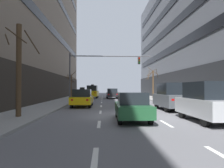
# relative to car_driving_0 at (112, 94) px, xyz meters

# --- Properties ---
(ground_plane) EXTENTS (120.00, 120.00, 0.00)m
(ground_plane) POSITION_rel_car_driving_0_xyz_m (-0.00, -21.22, -0.83)
(ground_plane) COLOR slate
(sidewalk_left) EXTENTS (3.40, 80.00, 0.14)m
(sidewalk_left) POSITION_rel_car_driving_0_xyz_m (-6.76, -21.22, -0.76)
(sidewalk_left) COLOR gray
(sidewalk_left) RESTS_ON ground
(lane_stripe_l1_s2) EXTENTS (0.16, 2.00, 0.01)m
(lane_stripe_l1_s2) POSITION_rel_car_driving_0_xyz_m (-1.69, -29.22, -0.83)
(lane_stripe_l1_s2) COLOR silver
(lane_stripe_l1_s2) RESTS_ON ground
(lane_stripe_l1_s3) EXTENTS (0.16, 2.00, 0.01)m
(lane_stripe_l1_s3) POSITION_rel_car_driving_0_xyz_m (-1.69, -24.22, -0.83)
(lane_stripe_l1_s3) COLOR silver
(lane_stripe_l1_s3) RESTS_ON ground
(lane_stripe_l1_s4) EXTENTS (0.16, 2.00, 0.01)m
(lane_stripe_l1_s4) POSITION_rel_car_driving_0_xyz_m (-1.69, -19.22, -0.83)
(lane_stripe_l1_s4) COLOR silver
(lane_stripe_l1_s4) RESTS_ON ground
(lane_stripe_l1_s5) EXTENTS (0.16, 2.00, 0.01)m
(lane_stripe_l1_s5) POSITION_rel_car_driving_0_xyz_m (-1.69, -14.22, -0.83)
(lane_stripe_l1_s5) COLOR silver
(lane_stripe_l1_s5) RESTS_ON ground
(lane_stripe_l1_s6) EXTENTS (0.16, 2.00, 0.01)m
(lane_stripe_l1_s6) POSITION_rel_car_driving_0_xyz_m (-1.69, -9.22, -0.83)
(lane_stripe_l1_s6) COLOR silver
(lane_stripe_l1_s6) RESTS_ON ground
(lane_stripe_l1_s7) EXTENTS (0.16, 2.00, 0.01)m
(lane_stripe_l1_s7) POSITION_rel_car_driving_0_xyz_m (-1.69, -4.22, -0.83)
(lane_stripe_l1_s7) COLOR silver
(lane_stripe_l1_s7) RESTS_ON ground
(lane_stripe_l1_s8) EXTENTS (0.16, 2.00, 0.01)m
(lane_stripe_l1_s8) POSITION_rel_car_driving_0_xyz_m (-1.69, 0.78, -0.83)
(lane_stripe_l1_s8) COLOR silver
(lane_stripe_l1_s8) RESTS_ON ground
(lane_stripe_l1_s9) EXTENTS (0.16, 2.00, 0.01)m
(lane_stripe_l1_s9) POSITION_rel_car_driving_0_xyz_m (-1.69, 5.78, -0.83)
(lane_stripe_l1_s9) COLOR silver
(lane_stripe_l1_s9) RESTS_ON ground
(lane_stripe_l1_s10) EXTENTS (0.16, 2.00, 0.01)m
(lane_stripe_l1_s10) POSITION_rel_car_driving_0_xyz_m (-1.69, 10.78, -0.83)
(lane_stripe_l1_s10) COLOR silver
(lane_stripe_l1_s10) RESTS_ON ground
(lane_stripe_l2_s3) EXTENTS (0.16, 2.00, 0.01)m
(lane_stripe_l2_s3) POSITION_rel_car_driving_0_xyz_m (1.69, -24.22, -0.83)
(lane_stripe_l2_s3) COLOR silver
(lane_stripe_l2_s3) RESTS_ON ground
(lane_stripe_l2_s4) EXTENTS (0.16, 2.00, 0.01)m
(lane_stripe_l2_s4) POSITION_rel_car_driving_0_xyz_m (1.69, -19.22, -0.83)
(lane_stripe_l2_s4) COLOR silver
(lane_stripe_l2_s4) RESTS_ON ground
(lane_stripe_l2_s5) EXTENTS (0.16, 2.00, 0.01)m
(lane_stripe_l2_s5) POSITION_rel_car_driving_0_xyz_m (1.69, -14.22, -0.83)
(lane_stripe_l2_s5) COLOR silver
(lane_stripe_l2_s5) RESTS_ON ground
(lane_stripe_l2_s6) EXTENTS (0.16, 2.00, 0.01)m
(lane_stripe_l2_s6) POSITION_rel_car_driving_0_xyz_m (1.69, -9.22, -0.83)
(lane_stripe_l2_s6) COLOR silver
(lane_stripe_l2_s6) RESTS_ON ground
(lane_stripe_l2_s7) EXTENTS (0.16, 2.00, 0.01)m
(lane_stripe_l2_s7) POSITION_rel_car_driving_0_xyz_m (1.69, -4.22, -0.83)
(lane_stripe_l2_s7) COLOR silver
(lane_stripe_l2_s7) RESTS_ON ground
(lane_stripe_l2_s8) EXTENTS (0.16, 2.00, 0.01)m
(lane_stripe_l2_s8) POSITION_rel_car_driving_0_xyz_m (1.69, 0.78, -0.83)
(lane_stripe_l2_s8) COLOR silver
(lane_stripe_l2_s8) RESTS_ON ground
(lane_stripe_l2_s9) EXTENTS (0.16, 2.00, 0.01)m
(lane_stripe_l2_s9) POSITION_rel_car_driving_0_xyz_m (1.69, 5.78, -0.83)
(lane_stripe_l2_s9) COLOR silver
(lane_stripe_l2_s9) RESTS_ON ground
(lane_stripe_l2_s10) EXTENTS (0.16, 2.00, 0.01)m
(lane_stripe_l2_s10) POSITION_rel_car_driving_0_xyz_m (1.69, 10.78, -0.83)
(lane_stripe_l2_s10) COLOR silver
(lane_stripe_l2_s10) RESTS_ON ground
(car_driving_0) EXTENTS (1.96, 4.54, 1.69)m
(car_driving_0) POSITION_rel_car_driving_0_xyz_m (0.00, 0.00, 0.00)
(car_driving_0) COLOR black
(car_driving_0) RESTS_ON ground
(taxi_driving_1) EXTENTS (2.12, 4.65, 2.40)m
(taxi_driving_1) POSITION_rel_car_driving_0_xyz_m (-3.40, 1.62, 0.27)
(taxi_driving_1) COLOR black
(taxi_driving_1) RESTS_ON ground
(car_driving_2) EXTENTS (1.81, 4.18, 1.56)m
(car_driving_2) POSITION_rel_car_driving_0_xyz_m (0.11, -23.17, -0.07)
(car_driving_2) COLOR black
(car_driving_2) RESTS_ON ground
(taxi_driving_3) EXTENTS (1.88, 4.46, 1.85)m
(taxi_driving_3) POSITION_rel_car_driving_0_xyz_m (-3.48, -14.77, -0.01)
(taxi_driving_3) COLOR black
(taxi_driving_3) RESTS_ON ground
(car_parked_1) EXTENTS (1.88, 4.40, 2.12)m
(car_parked_1) POSITION_rel_car_driving_0_xyz_m (4.01, -23.79, 0.22)
(car_parked_1) COLOR black
(car_parked_1) RESTS_ON ground
(car_parked_2) EXTENTS (1.93, 4.56, 2.20)m
(car_parked_2) POSITION_rel_car_driving_0_xyz_m (4.01, -18.12, 0.26)
(car_parked_2) COLOR black
(car_parked_2) RESTS_ON ground
(traffic_signal_0) EXTENTS (9.85, 0.35, 5.82)m
(traffic_signal_0) POSITION_rel_car_driving_0_xyz_m (-2.27, -9.96, 3.48)
(traffic_signal_0) COLOR #4C4C51
(traffic_signal_0) RESTS_ON sidewalk_left
(street_tree_0) EXTENTS (2.04, 2.10, 4.85)m
(street_tree_0) POSITION_rel_car_driving_0_xyz_m (6.39, -2.29, 1.78)
(street_tree_0) COLOR #4C3823
(street_tree_0) RESTS_ON sidewalk_right
(street_tree_1) EXTENTS (1.85, 1.67, 4.38)m
(street_tree_1) POSITION_rel_car_driving_0_xyz_m (-6.42, -2.95, 1.32)
(street_tree_1) COLOR #4C3823
(street_tree_1) RESTS_ON sidewalk_left
(street_tree_2) EXTENTS (1.92, 1.70, 5.39)m
(street_tree_2) POSITION_rel_car_driving_0_xyz_m (-6.41, -22.28, 2.08)
(street_tree_2) COLOR #4C3823
(street_tree_2) RESTS_ON sidewalk_left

